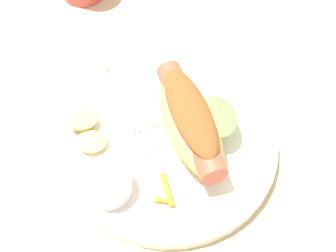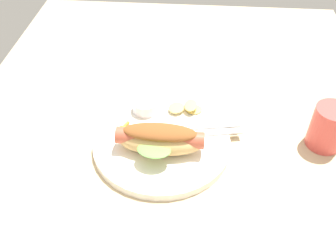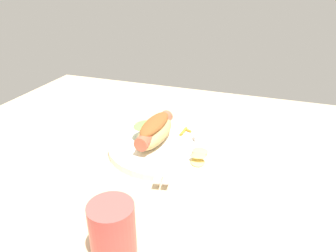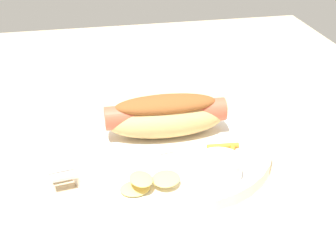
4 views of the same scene
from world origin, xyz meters
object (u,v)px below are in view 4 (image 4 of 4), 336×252
object	(u,v)px
hot_dog	(166,115)
chips_pile	(147,182)
carrot_garnish	(226,147)
sauce_ramekin	(219,167)
plate	(169,150)
knife	(103,161)
fork	(117,166)

from	to	relation	value
hot_dog	chips_pile	bearing A→B (deg)	-110.02
carrot_garnish	sauce_ramekin	bearing A→B (deg)	155.75
sauce_ramekin	plate	bearing A→B (deg)	26.22
knife	chips_pile	world-z (taller)	chips_pile
plate	chips_pile	size ratio (longest dim) A/B	3.47
knife	chips_pile	xyz separation A→B (cm)	(-6.52, -4.39, 0.61)
fork	chips_pile	world-z (taller)	chips_pile
plate	knife	xyz separation A→B (cm)	(-2.56, 8.87, 0.98)
chips_pile	carrot_garnish	xyz separation A→B (cm)	(6.37, -11.23, -0.44)
fork	carrot_garnish	distance (cm)	14.18
hot_dog	fork	xyz separation A→B (cm)	(-6.83, 7.41, -2.71)
hot_dog	knife	bearing A→B (deg)	-148.51
sauce_ramekin	carrot_garnish	world-z (taller)	sauce_ramekin
fork	knife	world-z (taller)	same
knife	chips_pile	size ratio (longest dim) A/B	1.77
sauce_ramekin	knife	xyz separation A→B (cm)	(5.90, 13.03, -1.05)
hot_dog	sauce_ramekin	world-z (taller)	hot_dog
plate	chips_pile	world-z (taller)	chips_pile
hot_dog	plate	bearing A→B (deg)	-90.31
hot_dog	sauce_ramekin	size ratio (longest dim) A/B	3.05
hot_dog	fork	distance (cm)	10.44
hot_dog	chips_pile	world-z (taller)	hot_dog
knife	fork	bearing A→B (deg)	-57.47
carrot_garnish	chips_pile	bearing A→B (deg)	119.57
plate	fork	size ratio (longest dim) A/B	1.61
sauce_ramekin	knife	world-z (taller)	sauce_ramekin
plate	carrot_garnish	bearing A→B (deg)	-111.84
plate	fork	world-z (taller)	fork
sauce_ramekin	hot_dog	bearing A→B (deg)	20.21
plate	chips_pile	xyz separation A→B (cm)	(-9.08, 4.47, 1.59)
knife	plate	bearing A→B (deg)	4.92
knife	hot_dog	bearing A→B (deg)	19.22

